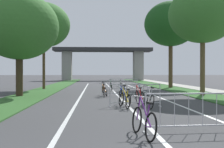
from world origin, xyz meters
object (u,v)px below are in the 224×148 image
object	(u,v)px
bicycle_silver_7	(149,99)
bicycle_teal_6	(140,91)
tree_right_maple_mid	(171,24)
crowd_barrier_third	(120,88)
bicycle_yellow_9	(125,100)
bicycle_black_1	(104,91)
bicycle_blue_3	(124,97)
crowd_barrier_fourth	(124,85)
bicycle_white_5	(122,87)
tree_left_oak_near	(44,25)
crowd_barrier_second	(135,95)
bicycle_purple_2	(144,122)
bicycle_green_0	(111,86)
crowd_barrier_nearest	(189,113)
bicycle_red_8	(140,97)
tree_left_oak_mid	(19,27)
tree_right_pine_far	(203,14)
bicycle_orange_4	(104,91)

from	to	relation	value
bicycle_silver_7	bicycle_teal_6	bearing A→B (deg)	81.43
tree_right_maple_mid	bicycle_teal_6	size ratio (longest dim) A/B	5.14
crowd_barrier_third	bicycle_yellow_9	xyz separation A→B (m)	(-0.30, -5.86, -0.16)
bicycle_black_1	bicycle_blue_3	size ratio (longest dim) A/B	1.00
crowd_barrier_third	crowd_barrier_fourth	bearing A→B (deg)	81.02
bicycle_blue_3	bicycle_white_5	distance (m)	10.01
tree_left_oak_near	bicycle_black_1	bearing A→B (deg)	-56.24
crowd_barrier_second	bicycle_purple_2	xyz separation A→B (m)	(-0.67, -5.89, -0.14)
bicycle_green_0	bicycle_white_5	bearing A→B (deg)	-52.54
crowd_barrier_nearest	bicycle_silver_7	size ratio (longest dim) A/B	1.41
crowd_barrier_second	bicycle_red_8	bearing A→B (deg)	55.62
tree_left_oak_mid	crowd_barrier_nearest	world-z (taller)	tree_left_oak_mid
bicycle_silver_7	bicycle_blue_3	bearing A→B (deg)	133.42
tree_right_pine_far	tree_right_maple_mid	distance (m)	9.10
tree_left_oak_mid	bicycle_green_0	size ratio (longest dim) A/B	4.01
crowd_barrier_second	bicycle_orange_4	distance (m)	6.03
tree_right_pine_far	bicycle_yellow_9	world-z (taller)	tree_right_pine_far
tree_right_maple_mid	bicycle_purple_2	xyz separation A→B (m)	(-6.44, -20.40, -6.06)
crowd_barrier_third	crowd_barrier_fourth	world-z (taller)	same
bicycle_green_0	bicycle_black_1	size ratio (longest dim) A/B	0.99
tree_right_pine_far	bicycle_blue_3	size ratio (longest dim) A/B	4.38
crowd_barrier_third	bicycle_blue_3	size ratio (longest dim) A/B	1.41
crowd_barrier_nearest	bicycle_orange_4	bearing A→B (deg)	99.17
bicycle_green_0	bicycle_yellow_9	xyz separation A→B (m)	(-0.11, -11.84, -0.02)
tree_right_maple_mid	crowd_barrier_nearest	xyz separation A→B (m)	(-5.16, -19.97, -5.92)
tree_left_oak_near	crowd_barrier_nearest	distance (m)	20.57
tree_left_oak_mid	bicycle_purple_2	bearing A→B (deg)	-61.91
tree_left_oak_mid	bicycle_red_8	xyz separation A→B (m)	(7.07, -5.11, -4.18)
tree_right_maple_mid	crowd_barrier_nearest	bearing A→B (deg)	-104.49
tree_left_oak_near	bicycle_purple_2	distance (m)	20.58
tree_right_pine_far	crowd_barrier_third	size ratio (longest dim) A/B	3.12
crowd_barrier_nearest	bicycle_silver_7	bearing A→B (deg)	90.89
crowd_barrier_second	bicycle_yellow_9	distance (m)	0.67
bicycle_red_8	bicycle_green_0	bearing A→B (deg)	88.30
bicycle_teal_6	bicycle_purple_2	bearing A→B (deg)	90.75
tree_right_pine_far	bicycle_yellow_9	distance (m)	9.79
crowd_barrier_second	tree_left_oak_mid	bearing A→B (deg)	140.67
tree_right_pine_far	bicycle_black_1	xyz separation A→B (m)	(-6.70, -0.37, -5.12)
tree_left_oak_mid	tree_right_pine_far	bearing A→B (deg)	-0.42
bicycle_red_8	bicycle_blue_3	bearing A→B (deg)	177.37
tree_right_pine_far	bicycle_silver_7	size ratio (longest dim) A/B	4.38
crowd_barrier_third	bicycle_red_8	size ratio (longest dim) A/B	1.40
tree_left_oak_mid	tree_right_maple_mid	xyz separation A→B (m)	(12.55, 8.95, 1.88)
tree_right_maple_mid	bicycle_blue_3	distance (m)	16.56
bicycle_yellow_9	crowd_barrier_third	bearing A→B (deg)	76.65
tree_left_oak_near	crowd_barrier_third	distance (m)	11.27
tree_left_oak_mid	tree_right_maple_mid	size ratio (longest dim) A/B	0.77
tree_right_pine_far	crowd_barrier_second	bearing A→B (deg)	-134.78
bicycle_purple_2	bicycle_blue_3	size ratio (longest dim) A/B	0.99
bicycle_purple_2	bicycle_white_5	bearing A→B (deg)	76.93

